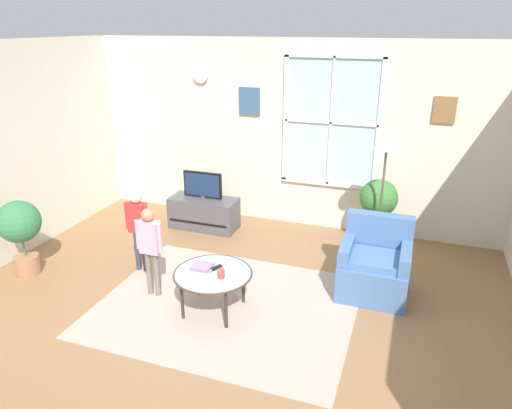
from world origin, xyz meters
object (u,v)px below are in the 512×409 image
at_px(person_red_shirt, 138,222).
at_px(potted_plant_corner, 20,228).
at_px(tv_stand, 204,213).
at_px(remote_near_books, 216,268).
at_px(cup, 221,274).
at_px(person_pink_shirt, 150,242).
at_px(potted_plant_by_window, 378,204).
at_px(coffee_table, 213,275).
at_px(armchair, 375,266).
at_px(television, 203,185).
at_px(book_stack, 202,267).
at_px(floor_lamp, 386,154).

relative_size(person_red_shirt, potted_plant_corner, 1.10).
relative_size(tv_stand, remote_near_books, 7.25).
distance_m(cup, person_pink_shirt, 0.93).
relative_size(tv_stand, potted_plant_by_window, 1.04).
height_order(coffee_table, person_red_shirt, person_red_shirt).
bearing_deg(remote_near_books, armchair, 28.58).
distance_m(television, person_red_shirt, 1.47).
relative_size(armchair, book_stack, 3.49).
height_order(television, potted_plant_by_window, potted_plant_by_window).
distance_m(television, person_pink_shirt, 1.92).
bearing_deg(tv_stand, cup, -60.19).
bearing_deg(person_pink_shirt, potted_plant_by_window, 42.87).
height_order(potted_plant_corner, floor_lamp, floor_lamp).
distance_m(book_stack, remote_near_books, 0.15).
bearing_deg(person_red_shirt, person_pink_shirt, -45.38).
relative_size(book_stack, floor_lamp, 0.14).
bearing_deg(potted_plant_corner, coffee_table, 0.62).
xyz_separation_m(television, potted_plant_by_window, (2.52, 0.20, -0.06)).
bearing_deg(remote_near_books, person_pink_shirt, -177.83).
bearing_deg(person_pink_shirt, potted_plant_corner, -176.91).
bearing_deg(person_red_shirt, tv_stand, 83.14).
relative_size(television, person_red_shirt, 0.57).
xyz_separation_m(armchair, cup, (-1.46, -1.02, 0.18)).
xyz_separation_m(coffee_table, floor_lamp, (1.53, 1.76, 1.01)).
bearing_deg(coffee_table, remote_near_books, 91.82).
distance_m(cup, remote_near_books, 0.20).
distance_m(armchair, floor_lamp, 1.38).
relative_size(coffee_table, person_pink_shirt, 0.80).
xyz_separation_m(book_stack, floor_lamp, (1.68, 1.71, 0.96)).
height_order(book_stack, potted_plant_corner, potted_plant_corner).
bearing_deg(television, tv_stand, 90.00).
relative_size(tv_stand, television, 1.70).
height_order(television, armchair, television).
bearing_deg(book_stack, person_red_shirt, 156.91).
distance_m(armchair, person_red_shirt, 2.86).
distance_m(cup, potted_plant_corner, 2.65).
height_order(armchair, coffee_table, armchair).
relative_size(coffee_table, person_red_shirt, 0.80).
distance_m(book_stack, potted_plant_corner, 2.38).
distance_m(book_stack, potted_plant_by_window, 2.66).
bearing_deg(potted_plant_by_window, tv_stand, -175.62).
bearing_deg(remote_near_books, person_red_shirt, 161.27).
bearing_deg(cup, person_red_shirt, 156.98).
xyz_separation_m(television, potted_plant_corner, (-1.48, -1.99, -0.07)).
height_order(tv_stand, armchair, armchair).
bearing_deg(book_stack, potted_plant_by_window, 52.51).
relative_size(person_red_shirt, person_pink_shirt, 0.99).
bearing_deg(potted_plant_corner, cup, -0.74).
distance_m(coffee_table, book_stack, 0.16).
height_order(person_pink_shirt, floor_lamp, floor_lamp).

